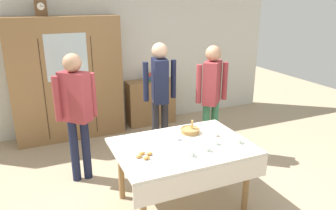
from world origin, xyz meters
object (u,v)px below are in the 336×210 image
(spoon_front_edge, at_px, (213,128))
(mantel_clock, at_px, (41,8))
(book_stack, at_px, (150,77))
(person_near_right_end, at_px, (212,90))
(dining_table, at_px, (184,155))
(wall_cabinet, at_px, (67,79))
(person_by_cabinet, at_px, (76,106))
(bookshelf_low, at_px, (151,102))
(pastry_plate, at_px, (145,157))
(tea_cup_far_right, at_px, (215,142))
(person_behind_table_right, at_px, (160,88))
(tea_cup_near_left, at_px, (176,138))
(spoon_near_left, at_px, (169,163))
(tea_cup_mid_right, at_px, (206,149))
(spoon_mid_left, at_px, (152,138))
(tea_cup_front_edge, at_px, (191,154))
(tea_cup_center, at_px, (238,141))
(bread_basket, at_px, (190,130))
(tea_cup_mid_left, at_px, (215,134))

(spoon_front_edge, bearing_deg, mantel_clock, 127.90)
(book_stack, xyz_separation_m, person_near_right_end, (0.37, -1.61, 0.12))
(dining_table, bearing_deg, wall_cabinet, 109.17)
(book_stack, xyz_separation_m, person_by_cabinet, (-1.58, -1.56, 0.13))
(bookshelf_low, height_order, pastry_plate, bookshelf_low)
(tea_cup_far_right, relative_size, person_by_cabinet, 0.08)
(dining_table, relative_size, spoon_front_edge, 12.66)
(wall_cabinet, distance_m, person_behind_table_right, 1.70)
(tea_cup_near_left, height_order, person_behind_table_right, person_behind_table_right)
(wall_cabinet, distance_m, bookshelf_low, 1.62)
(spoon_near_left, bearing_deg, person_by_cabinet, 116.37)
(tea_cup_mid_right, bearing_deg, spoon_mid_left, 128.17)
(person_behind_table_right, bearing_deg, spoon_front_edge, -74.01)
(wall_cabinet, xyz_separation_m, tea_cup_front_edge, (0.86, -2.83, -0.24))
(bookshelf_low, height_order, tea_cup_center, bookshelf_low)
(spoon_front_edge, bearing_deg, bread_basket, -176.19)
(tea_cup_center, height_order, tea_cup_far_right, same)
(wall_cabinet, xyz_separation_m, spoon_near_left, (0.60, -2.88, -0.26))
(tea_cup_center, relative_size, spoon_near_left, 1.09)
(dining_table, xyz_separation_m, tea_cup_center, (0.60, -0.17, 0.13))
(wall_cabinet, relative_size, spoon_front_edge, 17.30)
(person_by_cabinet, bearing_deg, wall_cabinet, 86.94)
(tea_cup_far_right, xyz_separation_m, spoon_front_edge, (0.24, 0.43, -0.02))
(pastry_plate, bearing_deg, spoon_near_left, -47.70)
(bread_basket, bearing_deg, book_stack, 81.22)
(person_by_cabinet, bearing_deg, tea_cup_front_edge, -54.42)
(person_behind_table_right, bearing_deg, tea_cup_front_edge, -101.10)
(spoon_mid_left, bearing_deg, tea_cup_mid_right, -51.83)
(tea_cup_mid_right, bearing_deg, tea_cup_center, 4.45)
(bookshelf_low, distance_m, tea_cup_front_edge, 2.97)
(pastry_plate, bearing_deg, bookshelf_low, 68.25)
(person_behind_table_right, bearing_deg, tea_cup_center, -78.11)
(tea_cup_near_left, relative_size, tea_cup_mid_right, 1.00)
(wall_cabinet, xyz_separation_m, tea_cup_far_right, (1.24, -2.69, -0.24))
(wall_cabinet, xyz_separation_m, bookshelf_low, (1.50, 0.05, -0.61))
(pastry_plate, distance_m, person_by_cabinet, 1.29)
(tea_cup_mid_left, height_order, person_behind_table_right, person_behind_table_right)
(person_near_right_end, height_order, person_behind_table_right, person_behind_table_right)
(bookshelf_low, height_order, person_by_cabinet, person_by_cabinet)
(tea_cup_near_left, relative_size, spoon_mid_left, 1.09)
(bread_basket, distance_m, spoon_mid_left, 0.48)
(book_stack, bearing_deg, tea_cup_far_right, -95.45)
(tea_cup_center, bearing_deg, mantel_clock, 122.94)
(person_by_cabinet, relative_size, person_behind_table_right, 0.98)
(person_behind_table_right, bearing_deg, book_stack, 75.83)
(wall_cabinet, distance_m, tea_cup_center, 3.15)
(spoon_front_edge, height_order, person_by_cabinet, person_by_cabinet)
(mantel_clock, relative_size, tea_cup_center, 1.85)
(tea_cup_mid_left, xyz_separation_m, person_near_right_end, (0.51, 0.94, 0.24))
(tea_cup_near_left, relative_size, bread_basket, 0.54)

